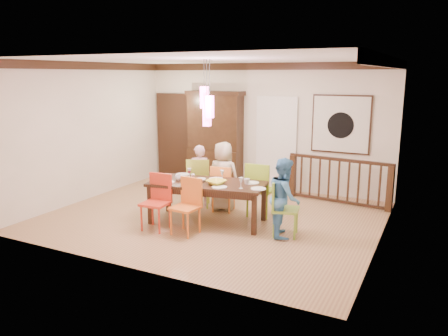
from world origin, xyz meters
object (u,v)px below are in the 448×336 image
at_px(chair_end_right, 286,205).
at_px(person_far_mid, 223,176).
at_px(china_hutch, 215,138).
at_px(balustrade, 339,180).
at_px(dining_table, 208,187).
at_px(chair_far_left, 199,179).
at_px(person_far_left, 199,176).
at_px(person_end_right, 284,197).

relative_size(chair_end_right, person_far_mid, 0.68).
height_order(china_hutch, balustrade, china_hutch).
relative_size(dining_table, chair_far_left, 2.19).
relative_size(dining_table, person_far_left, 1.74).
bearing_deg(chair_far_left, chair_end_right, 135.24).
relative_size(balustrade, person_far_mid, 1.61).
xyz_separation_m(chair_end_right, balustrade, (0.37, 2.28, -0.03)).
relative_size(balustrade, person_end_right, 1.66).
bearing_deg(china_hutch, person_far_mid, -57.97).
bearing_deg(person_end_right, dining_table, 66.37).
distance_m(china_hutch, person_far_mid, 2.19).
xyz_separation_m(chair_far_left, balustrade, (2.50, 1.47, -0.07)).
bearing_deg(china_hutch, chair_far_left, -72.26).
xyz_separation_m(dining_table, person_end_right, (1.46, -0.02, -0.01)).
relative_size(chair_far_left, china_hutch, 0.44).
bearing_deg(person_far_left, chair_far_left, 38.87).
distance_m(chair_far_left, person_far_left, 0.06).
bearing_deg(chair_end_right, person_far_left, 56.98).
distance_m(dining_table, person_end_right, 1.46).
xyz_separation_m(china_hutch, balustrade, (3.08, -0.35, -0.63)).
distance_m(chair_end_right, china_hutch, 3.82).
height_order(person_far_left, person_end_right, person_end_right).
relative_size(chair_end_right, balustrade, 0.42).
bearing_deg(dining_table, person_end_right, -10.57).
bearing_deg(person_far_mid, person_end_right, 151.32).
relative_size(chair_end_right, china_hutch, 0.41).
relative_size(dining_table, chair_end_right, 2.36).
relative_size(person_far_left, person_end_right, 0.96).
bearing_deg(chair_far_left, person_far_left, -136.32).
height_order(dining_table, person_far_mid, person_far_mid).
bearing_deg(balustrade, person_far_mid, -136.48).
xyz_separation_m(dining_table, person_far_left, (-0.64, 0.81, -0.03)).
xyz_separation_m(chair_far_left, china_hutch, (-0.58, 1.81, 0.56)).
bearing_deg(china_hutch, dining_table, -64.93).
distance_m(dining_table, china_hutch, 2.92).
bearing_deg(dining_table, chair_end_right, -10.37).
bearing_deg(chair_far_left, person_far_mid, 156.08).
bearing_deg(dining_table, person_far_left, 118.39).
distance_m(chair_far_left, person_end_right, 2.25).
distance_m(dining_table, chair_far_left, 1.03).
xyz_separation_m(person_far_mid, person_end_right, (1.54, -0.82, -0.02)).
distance_m(china_hutch, person_end_right, 3.78).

